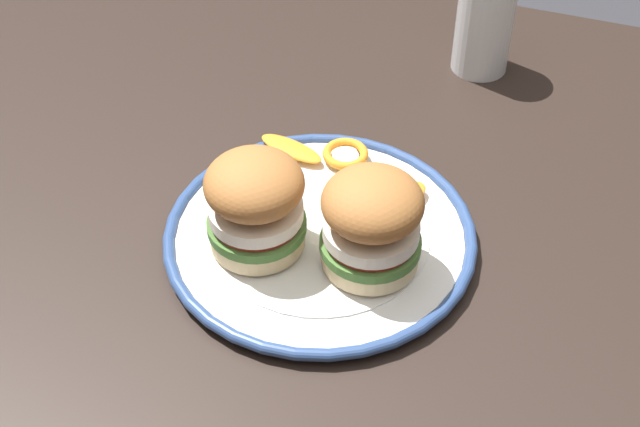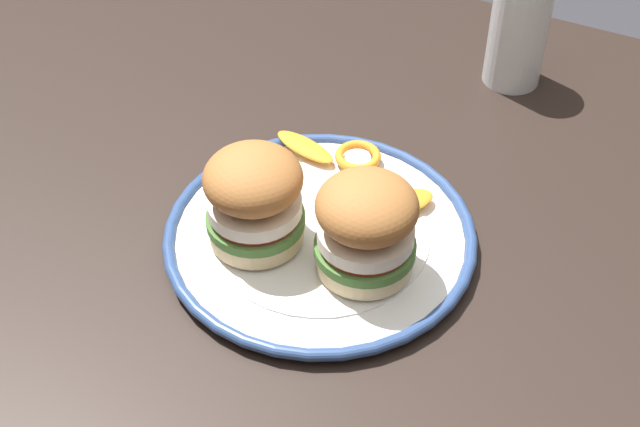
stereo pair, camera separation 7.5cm
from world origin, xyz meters
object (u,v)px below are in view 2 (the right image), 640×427
at_px(dinner_plate, 320,236).
at_px(sandwich_half_left, 366,226).
at_px(sandwich_half_right, 254,198).
at_px(dining_table, 384,315).
at_px(drinking_glass, 517,39).

bearing_deg(dinner_plate, sandwich_half_left, 158.53).
xyz_separation_m(sandwich_half_left, sandwich_half_right, (0.11, 0.01, 0.00)).
relative_size(dining_table, sandwich_half_right, 13.58).
height_order(dinner_plate, sandwich_half_left, sandwich_half_left).
relative_size(sandwich_half_left, sandwich_half_right, 0.98).
relative_size(sandwich_half_right, drinking_glass, 0.81).
bearing_deg(drinking_glass, sandwich_half_left, 86.20).
relative_size(dining_table, drinking_glass, 11.00).
distance_m(dining_table, sandwich_half_right, 0.21).
relative_size(dinner_plate, drinking_glass, 2.38).
height_order(sandwich_half_left, drinking_glass, drinking_glass).
height_order(dining_table, dinner_plate, dinner_plate).
distance_m(dining_table, sandwich_half_left, 0.17).
bearing_deg(sandwich_half_right, sandwich_half_left, -173.60).
distance_m(dining_table, dinner_plate, 0.12).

